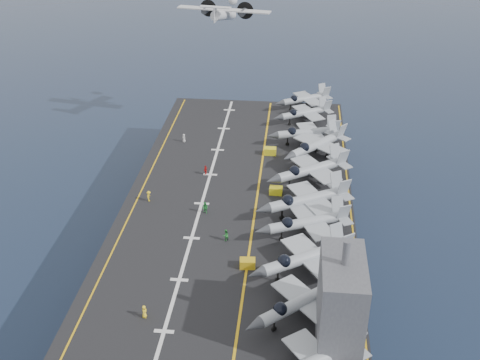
{
  "coord_description": "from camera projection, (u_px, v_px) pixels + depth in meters",
  "views": [
    {
      "loc": [
        8.76,
        -83.85,
        62.95
      ],
      "look_at": [
        0.0,
        4.0,
        13.0
      ],
      "focal_mm": 45.0,
      "sensor_mm": 36.0,
      "label": 1
    }
  ],
  "objects": [
    {
      "name": "fighter_jet_3",
      "position": [
        308.0,
        221.0,
        90.44
      ],
      "size": [
        17.71,
        15.17,
        5.19
      ],
      "primitive_type": null,
      "color": "#A0A8B1",
      "rests_on": "flight_deck"
    },
    {
      "name": "ground",
      "position": [
        238.0,
        256.0,
        104.37
      ],
      "size": [
        500.0,
        500.0,
        0.0
      ],
      "primitive_type": "plane",
      "color": "#142135",
      "rests_on": "ground"
    },
    {
      "name": "fighter_jet_9",
      "position": [
        305.0,
        98.0,
        134.42
      ],
      "size": [
        16.03,
        14.37,
        4.64
      ],
      "primitive_type": null,
      "color": "gray",
      "rests_on": "flight_deck"
    },
    {
      "name": "landing_centerline",
      "position": [
        202.0,
        204.0,
        99.76
      ],
      "size": [
        0.5,
        90.0,
        0.02
      ],
      "primitive_type": "cube",
      "color": "silver",
      "rests_on": "flight_deck"
    },
    {
      "name": "tow_cart_a",
      "position": [
        248.0,
        263.0,
        84.61
      ],
      "size": [
        2.29,
        1.59,
        1.31
      ],
      "primitive_type": null,
      "color": "gold",
      "rests_on": "flight_deck"
    },
    {
      "name": "crew_5",
      "position": [
        184.0,
        138.0,
        119.84
      ],
      "size": [
        1.22,
        1.18,
        1.71
      ],
      "primitive_type": "imported",
      "color": "silver",
      "rests_on": "flight_deck"
    },
    {
      "name": "flight_deck",
      "position": [
        238.0,
        207.0,
        99.35
      ],
      "size": [
        38.0,
        92.0,
        0.4
      ],
      "primitive_type": "cube",
      "color": "black",
      "rests_on": "hull"
    },
    {
      "name": "crew_2",
      "position": [
        205.0,
        208.0,
        96.75
      ],
      "size": [
        1.46,
        1.35,
        2.02
      ],
      "primitive_type": "imported",
      "color": "#248C37",
      "rests_on": "flight_deck"
    },
    {
      "name": "crew_0",
      "position": [
        144.0,
        312.0,
        75.59
      ],
      "size": [
        0.75,
        1.1,
        1.8
      ],
      "primitive_type": "imported",
      "color": "yellow",
      "rests_on": "flight_deck"
    },
    {
      "name": "fighter_jet_7",
      "position": [
        308.0,
        132.0,
        118.38
      ],
      "size": [
        16.9,
        13.73,
        5.08
      ],
      "primitive_type": null,
      "color": "gray",
      "rests_on": "flight_deck"
    },
    {
      "name": "fighter_jet_5",
      "position": [
        311.0,
        169.0,
        104.54
      ],
      "size": [
        19.26,
        17.82,
        5.56
      ],
      "primitive_type": null,
      "color": "gray",
      "rests_on": "flight_deck"
    },
    {
      "name": "fighter_jet_4",
      "position": [
        308.0,
        198.0,
        95.8
      ],
      "size": [
        19.48,
        17.34,
        5.65
      ],
      "primitive_type": null,
      "color": "#8E969C",
      "rests_on": "flight_deck"
    },
    {
      "name": "tow_cart_c",
      "position": [
        270.0,
        151.0,
        115.13
      ],
      "size": [
        2.28,
        1.49,
        1.36
      ],
      "primitive_type": null,
      "color": "yellow",
      "rests_on": "flight_deck"
    },
    {
      "name": "fighter_jet_1",
      "position": [
        301.0,
        301.0,
        74.75
      ],
      "size": [
        17.93,
        17.43,
        5.22
      ],
      "primitive_type": null,
      "color": "#A0A9B2",
      "rests_on": "flight_deck"
    },
    {
      "name": "fighter_jet_8",
      "position": [
        305.0,
        112.0,
        127.49
      ],
      "size": [
        16.03,
        14.37,
        4.64
      ],
      "primitive_type": null,
      "color": "gray",
      "rests_on": "flight_deck"
    },
    {
      "name": "fighter_jet_6",
      "position": [
        317.0,
        144.0,
        113.17
      ],
      "size": [
        18.45,
        18.8,
        5.49
      ],
      "primitive_type": null,
      "color": "#9199A0",
      "rests_on": "flight_deck"
    },
    {
      "name": "transport_plane",
      "position": [
        224.0,
        15.0,
        136.2
      ],
      "size": [
        23.63,
        17.97,
        5.09
      ],
      "primitive_type": null,
      "color": "silver"
    },
    {
      "name": "island_superstructure",
      "position": [
        342.0,
        295.0,
        68.28
      ],
      "size": [
        5.0,
        10.0,
        15.0
      ],
      "primitive_type": null,
      "color": "#56595E",
      "rests_on": "flight_deck"
    },
    {
      "name": "foul_line",
      "position": [
        256.0,
        206.0,
        98.99
      ],
      "size": [
        0.35,
        90.0,
        0.02
      ],
      "primitive_type": "cube",
      "color": "gold",
      "rests_on": "flight_deck"
    },
    {
      "name": "crew_7",
      "position": [
        226.0,
        235.0,
        90.15
      ],
      "size": [
        1.36,
        1.35,
        1.92
      ],
      "primitive_type": "imported",
      "color": "#268C33",
      "rests_on": "flight_deck"
    },
    {
      "name": "crew_4",
      "position": [
        206.0,
        170.0,
        108.08
      ],
      "size": [
        1.07,
        1.27,
        1.8
      ],
      "primitive_type": "imported",
      "color": "red",
      "rests_on": "flight_deck"
    },
    {
      "name": "crew_3",
      "position": [
        149.0,
        196.0,
        100.07
      ],
      "size": [
        0.76,
        1.13,
        1.87
      ],
      "primitive_type": "imported",
      "color": "yellow",
      "rests_on": "flight_deck"
    },
    {
      "name": "deck_edge_stbd",
      "position": [
        351.0,
        211.0,
        97.65
      ],
      "size": [
        0.25,
        90.0,
        0.02
      ],
      "primitive_type": "cube",
      "color": "gold",
      "rests_on": "flight_deck"
    },
    {
      "name": "fighter_jet_2",
      "position": [
        306.0,
        257.0,
        82.48
      ],
      "size": [
        19.21,
        17.63,
        5.55
      ],
      "primitive_type": null,
      "color": "#8C939A",
      "rests_on": "flight_deck"
    },
    {
      "name": "deck_edge_port",
      "position": [
        137.0,
        200.0,
        100.71
      ],
      "size": [
        0.25,
        90.0,
        0.02
      ],
      "primitive_type": "cube",
      "color": "gold",
      "rests_on": "flight_deck"
    },
    {
      "name": "tow_cart_b",
      "position": [
        276.0,
        191.0,
        102.22
      ],
      "size": [
        2.25,
        1.53,
        1.31
      ],
      "primitive_type": null,
      "color": "gold",
      "rests_on": "flight_deck"
    },
    {
      "name": "hull",
      "position": [
        238.0,
        233.0,
        101.91
      ],
      "size": [
        36.0,
        90.0,
        10.0
      ],
      "primitive_type": "cube",
      "color": "#56595E",
      "rests_on": "ground"
    }
  ]
}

